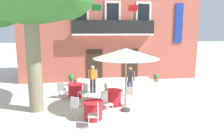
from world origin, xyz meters
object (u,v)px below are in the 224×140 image
Objects in this scene: cafe_chair_near_tree_1 at (103,98)px; cafe_chair_front_0 at (76,105)px; cafe_chair_front_1 at (95,114)px; ground_planter_left at (71,79)px; cafe_table_near_tree at (113,97)px; cafe_table_middle at (75,91)px; cafe_chair_middle_1 at (61,89)px; cafe_chair_front_2 at (106,103)px; cafe_chair_near_tree_2 at (129,95)px; ground_planter_right at (156,78)px; cafe_chair_middle_2 at (84,91)px; pedestrian_mid_plaza at (130,80)px; cafe_table_front at (93,110)px; cafe_chair_middle_0 at (81,85)px; cafe_umbrella at (126,54)px; cafe_chair_near_tree_0 at (108,91)px; pedestrian_near_entrance at (93,77)px.

cafe_chair_near_tree_1 is 1.42m from cafe_chair_front_0.
cafe_chair_front_1 is 1.17× the size of ground_planter_left.
cafe_table_middle is (-1.84, 1.53, 0.00)m from cafe_table_near_tree.
cafe_chair_middle_1 is 1.17× the size of ground_planter_left.
cafe_chair_front_2 is 5.65m from ground_planter_left.
cafe_chair_near_tree_2 reaches higher than ground_planter_right.
cafe_chair_middle_2 is 2.58m from pedestrian_mid_plaza.
cafe_table_front is (1.49, -3.15, -0.14)m from cafe_chair_middle_1.
cafe_chair_middle_0 reaches higher than cafe_table_near_tree.
cafe_umbrella is at bearing 26.34° from cafe_table_front.
cafe_chair_near_tree_1 is 2.33m from cafe_umbrella.
pedestrian_mid_plaza is at bearing 45.96° from cafe_chair_near_tree_1.
cafe_chair_front_2 is 6.87m from ground_planter_right.
cafe_chair_front_0 is at bearing -129.11° from cafe_chair_near_tree_0.
pedestrian_near_entrance is at bearing 75.20° from cafe_chair_front_0.
cafe_table_near_tree is at bearing 65.26° from cafe_chair_front_1.
cafe_chair_near_tree_0 is at bearing 50.89° from cafe_chair_front_0.
cafe_chair_front_2 is 3.49m from pedestrian_near_entrance.
cafe_table_near_tree is 0.53× the size of pedestrian_near_entrance.
cafe_chair_near_tree_1 is 1.90m from cafe_chair_front_1.
cafe_table_front is at bearing -153.66° from cafe_umbrella.
cafe_umbrella is at bearing 10.83° from cafe_chair_front_0.
cafe_chair_near_tree_0 is 2.54m from cafe_chair_front_0.
pedestrian_mid_plaza is (3.72, -0.32, 0.41)m from cafe_chair_middle_1.
cafe_umbrella is (3.01, -2.40, 2.08)m from cafe_chair_middle_1.
cafe_chair_middle_0 and cafe_chair_front_1 have the same top height.
cafe_table_front is (-1.82, -1.36, -0.14)m from cafe_chair_near_tree_2.
cafe_chair_middle_0 is 1.30m from cafe_chair_middle_2.
ground_planter_right is at bearing 47.77° from cafe_chair_near_tree_1.
cafe_chair_middle_1 is at bearing -156.40° from pedestrian_near_entrance.
cafe_chair_near_tree_2 reaches higher than cafe_table_front.
cafe_chair_near_tree_0 and cafe_chair_middle_2 have the same top height.
cafe_chair_near_tree_2 is 5.42m from ground_planter_right.
cafe_table_middle is at bearing 116.84° from cafe_chair_front_2.
cafe_umbrella is 6.50m from ground_planter_right.
cafe_umbrella is (-0.30, -0.61, 2.08)m from cafe_chair_near_tree_2.
cafe_chair_middle_1 is at bearing -149.62° from cafe_chair_middle_0.
cafe_umbrella is at bearing -38.60° from cafe_chair_middle_1.
ground_planter_left is 4.50m from pedestrian_mid_plaza.
ground_planter_right is (5.90, -0.03, -0.10)m from ground_planter_left.
cafe_chair_middle_1 is 1.05× the size of cafe_table_front.
cafe_chair_middle_1 is (-2.59, 1.58, 0.14)m from cafe_table_near_tree.
cafe_table_middle is (-2.56, 1.74, -0.14)m from cafe_chair_near_tree_2.
cafe_chair_near_tree_1 is (-0.40, -1.23, 0.00)m from cafe_chair_near_tree_0.
cafe_chair_near_tree_1 reaches higher than ground_planter_left.
ground_planter_right is (3.34, 5.10, -2.27)m from cafe_umbrella.
cafe_chair_middle_2 is at bearing 136.31° from cafe_umbrella.
ground_planter_left is (0.44, 2.72, -0.10)m from cafe_chair_middle_1.
cafe_table_near_tree is 2.17m from cafe_chair_front_0.
cafe_table_middle is 3.94m from cafe_umbrella.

